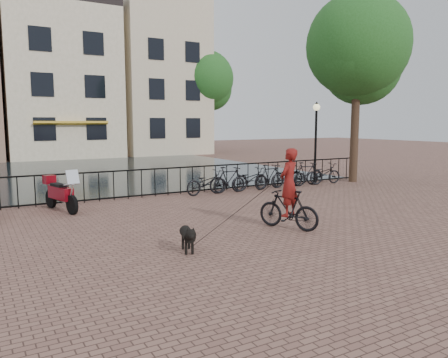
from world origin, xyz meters
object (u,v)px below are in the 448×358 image
lamp_post (316,129)px  dog (188,238)px  motorcycle (60,189)px  cyclist (289,194)px

lamp_post → dog: 11.28m
dog → motorcycle: 5.90m
dog → motorcycle: size_ratio=0.48×
lamp_post → cyclist: bearing=-136.0°
lamp_post → cyclist: size_ratio=1.45×
dog → motorcycle: motorcycle is taller
cyclist → dog: size_ratio=2.59×
cyclist → lamp_post: bearing=-159.9°
cyclist → motorcycle: size_ratio=1.23×
lamp_post → cyclist: lamp_post is taller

